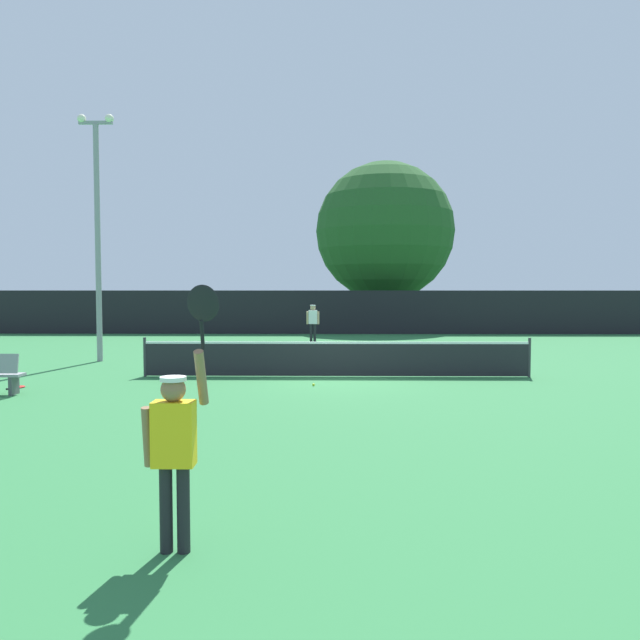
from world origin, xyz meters
TOP-DOWN VIEW (x-y plane):
  - ground_plane at (0.00, 0.00)m, footprint 120.00×120.00m
  - tennis_net at (0.00, 0.00)m, footprint 10.56×0.08m
  - perimeter_fence at (0.00, 15.43)m, footprint 38.52×0.12m
  - player_serving at (-1.62, -11.20)m, footprint 0.67×0.39m
  - player_receiving at (-0.89, 10.43)m, footprint 0.57×0.24m
  - tennis_ball at (-0.58, -1.61)m, footprint 0.07×0.07m
  - spare_racket at (-7.75, -1.97)m, footprint 0.28×0.52m
  - light_pole at (-7.75, 3.44)m, footprint 1.18×0.28m
  - large_tree at (3.16, 20.36)m, footprint 8.20×8.20m
  - parked_car_near at (-2.94, 22.70)m, footprint 2.47×4.42m
  - parked_car_mid at (2.52, 21.65)m, footprint 2.04×4.26m
  - parked_car_far at (10.58, 23.12)m, footprint 2.28×4.36m

SIDE VIEW (x-z plane):
  - ground_plane at x=0.00m, z-range 0.00..0.00m
  - spare_racket at x=-7.75m, z-range 0.00..0.04m
  - tennis_ball at x=-0.58m, z-range 0.00..0.07m
  - tennis_net at x=0.00m, z-range -0.02..1.05m
  - parked_car_near at x=-2.94m, z-range -0.07..1.62m
  - parked_car_mid at x=2.52m, z-range -0.07..1.62m
  - parked_car_far at x=10.58m, z-range -0.07..1.62m
  - player_receiving at x=-0.89m, z-range 0.19..1.85m
  - player_serving at x=-1.62m, z-range -0.16..2.32m
  - perimeter_fence at x=0.00m, z-range 0.00..2.27m
  - light_pole at x=-7.75m, z-range 0.56..8.59m
  - large_tree at x=3.16m, z-range 0.83..10.70m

